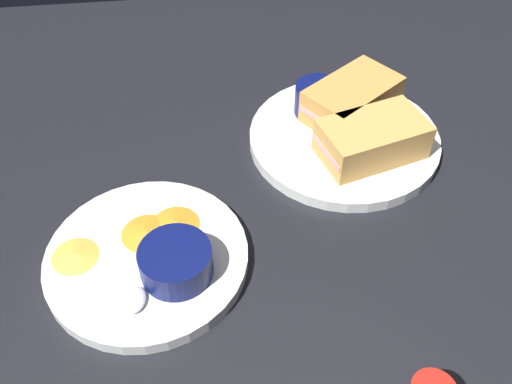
{
  "coord_description": "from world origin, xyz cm",
  "views": [
    {
      "loc": [
        18.65,
        44.05,
        50.23
      ],
      "look_at": [
        13.21,
        -0.52,
        3.0
      ],
      "focal_mm": 39.08,
      "sensor_mm": 36.0,
      "label": 1
    }
  ],
  "objects_px": {
    "sandwich_half_near": "(372,139)",
    "sandwich_half_far": "(352,99)",
    "plate_sandwich_main": "(341,139)",
    "spoon_by_gravy_ramekin": "(138,289)",
    "ramekin_dark_sauce": "(318,99)",
    "spoon_by_dark_ramekin": "(350,124)",
    "ramekin_light_gravy": "(176,261)",
    "plate_chips_companion": "(147,258)"
  },
  "relations": [
    {
      "from": "ramekin_dark_sauce",
      "to": "spoon_by_dark_ramekin",
      "type": "bearing_deg",
      "value": 137.41
    },
    {
      "from": "ramekin_dark_sauce",
      "to": "spoon_by_dark_ramekin",
      "type": "distance_m",
      "value": 0.06
    },
    {
      "from": "plate_sandwich_main",
      "to": "spoon_by_gravy_ramekin",
      "type": "distance_m",
      "value": 0.34
    },
    {
      "from": "plate_sandwich_main",
      "to": "sandwich_half_far",
      "type": "relative_size",
      "value": 1.7
    },
    {
      "from": "sandwich_half_far",
      "to": "spoon_by_gravy_ramekin",
      "type": "distance_m",
      "value": 0.39
    },
    {
      "from": "ramekin_dark_sauce",
      "to": "ramekin_light_gravy",
      "type": "bearing_deg",
      "value": 51.27
    },
    {
      "from": "spoon_by_dark_ramekin",
      "to": "ramekin_light_gravy",
      "type": "height_order",
      "value": "ramekin_light_gravy"
    },
    {
      "from": "sandwich_half_near",
      "to": "sandwich_half_far",
      "type": "relative_size",
      "value": 0.98
    },
    {
      "from": "plate_chips_companion",
      "to": "ramekin_light_gravy",
      "type": "distance_m",
      "value": 0.05
    },
    {
      "from": "spoon_by_gravy_ramekin",
      "to": "sandwich_half_far",
      "type": "bearing_deg",
      "value": -137.73
    },
    {
      "from": "sandwich_half_far",
      "to": "spoon_by_gravy_ramekin",
      "type": "xyz_separation_m",
      "value": [
        0.29,
        0.26,
        -0.02
      ]
    },
    {
      "from": "ramekin_light_gravy",
      "to": "spoon_by_gravy_ramekin",
      "type": "xyz_separation_m",
      "value": [
        0.04,
        0.02,
        -0.02
      ]
    },
    {
      "from": "plate_chips_companion",
      "to": "plate_sandwich_main",
      "type": "bearing_deg",
      "value": -146.62
    },
    {
      "from": "sandwich_half_far",
      "to": "ramekin_light_gravy",
      "type": "distance_m",
      "value": 0.34
    },
    {
      "from": "spoon_by_dark_ramekin",
      "to": "spoon_by_gravy_ramekin",
      "type": "distance_m",
      "value": 0.36
    },
    {
      "from": "sandwich_half_near",
      "to": "spoon_by_dark_ramekin",
      "type": "relative_size",
      "value": 1.77
    },
    {
      "from": "ramekin_dark_sauce",
      "to": "spoon_by_dark_ramekin",
      "type": "xyz_separation_m",
      "value": [
        -0.04,
        0.04,
        -0.02
      ]
    },
    {
      "from": "ramekin_light_gravy",
      "to": "ramekin_dark_sauce",
      "type": "bearing_deg",
      "value": -128.73
    },
    {
      "from": "plate_chips_companion",
      "to": "ramekin_light_gravy",
      "type": "bearing_deg",
      "value": 140.19
    },
    {
      "from": "sandwich_half_near",
      "to": "plate_chips_companion",
      "type": "xyz_separation_m",
      "value": [
        0.28,
        0.13,
        -0.03
      ]
    },
    {
      "from": "sandwich_half_near",
      "to": "spoon_by_gravy_ramekin",
      "type": "height_order",
      "value": "sandwich_half_near"
    },
    {
      "from": "ramekin_dark_sauce",
      "to": "plate_chips_companion",
      "type": "distance_m",
      "value": 0.32
    },
    {
      "from": "spoon_by_gravy_ramekin",
      "to": "ramekin_dark_sauce",
      "type": "bearing_deg",
      "value": -131.87
    },
    {
      "from": "ramekin_dark_sauce",
      "to": "ramekin_light_gravy",
      "type": "xyz_separation_m",
      "value": [
        0.2,
        0.25,
        -0.0
      ]
    },
    {
      "from": "sandwich_half_far",
      "to": "plate_chips_companion",
      "type": "height_order",
      "value": "sandwich_half_far"
    },
    {
      "from": "plate_sandwich_main",
      "to": "sandwich_half_near",
      "type": "xyz_separation_m",
      "value": [
        -0.03,
        0.04,
        0.03
      ]
    },
    {
      "from": "plate_sandwich_main",
      "to": "plate_chips_companion",
      "type": "height_order",
      "value": "same"
    },
    {
      "from": "ramekin_dark_sauce",
      "to": "sandwich_half_near",
      "type": "bearing_deg",
      "value": 118.91
    },
    {
      "from": "ramekin_dark_sauce",
      "to": "spoon_by_gravy_ramekin",
      "type": "height_order",
      "value": "ramekin_dark_sauce"
    },
    {
      "from": "plate_sandwich_main",
      "to": "plate_chips_companion",
      "type": "xyz_separation_m",
      "value": [
        0.26,
        0.17,
        0.0
      ]
    },
    {
      "from": "ramekin_dark_sauce",
      "to": "ramekin_light_gravy",
      "type": "relative_size",
      "value": 0.83
    },
    {
      "from": "plate_sandwich_main",
      "to": "sandwich_half_far",
      "type": "distance_m",
      "value": 0.06
    },
    {
      "from": "ramekin_light_gravy",
      "to": "plate_chips_companion",
      "type": "bearing_deg",
      "value": -39.81
    },
    {
      "from": "ramekin_dark_sauce",
      "to": "spoon_by_gravy_ramekin",
      "type": "distance_m",
      "value": 0.36
    },
    {
      "from": "sandwich_half_far",
      "to": "ramekin_dark_sauce",
      "type": "bearing_deg",
      "value": -10.74
    },
    {
      "from": "ramekin_light_gravy",
      "to": "spoon_by_gravy_ramekin",
      "type": "height_order",
      "value": "ramekin_light_gravy"
    },
    {
      "from": "sandwich_half_near",
      "to": "ramekin_dark_sauce",
      "type": "bearing_deg",
      "value": -61.09
    },
    {
      "from": "plate_sandwich_main",
      "to": "ramekin_light_gravy",
      "type": "xyz_separation_m",
      "value": [
        0.22,
        0.2,
        0.03
      ]
    },
    {
      "from": "sandwich_half_far",
      "to": "sandwich_half_near",
      "type": "bearing_deg",
      "value": 93.79
    },
    {
      "from": "sandwich_half_near",
      "to": "plate_chips_companion",
      "type": "height_order",
      "value": "sandwich_half_near"
    },
    {
      "from": "ramekin_dark_sauce",
      "to": "sandwich_half_far",
      "type": "bearing_deg",
      "value": 169.26
    },
    {
      "from": "spoon_by_dark_ramekin",
      "to": "sandwich_half_near",
      "type": "bearing_deg",
      "value": 102.25
    }
  ]
}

